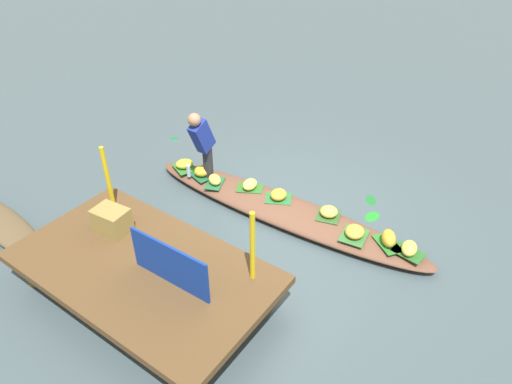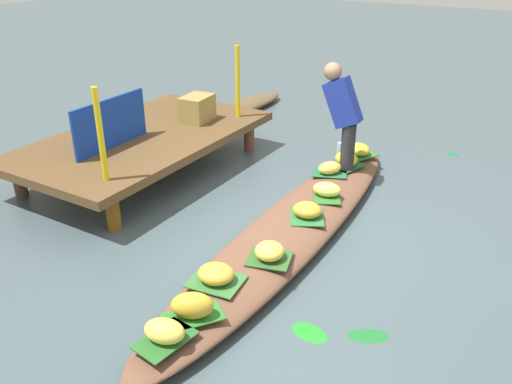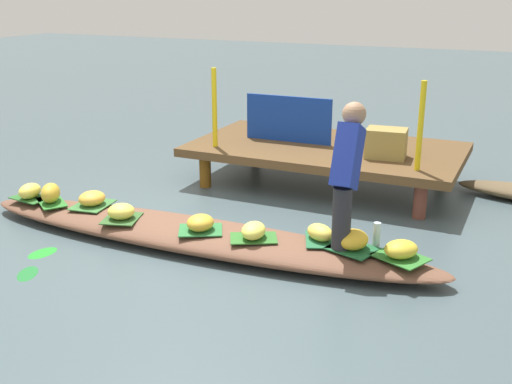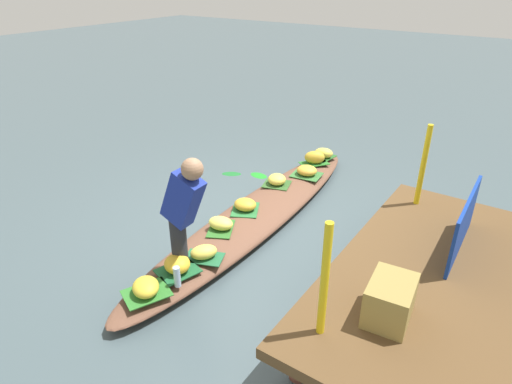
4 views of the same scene
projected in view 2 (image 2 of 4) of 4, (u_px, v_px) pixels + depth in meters
The scene contains 31 objects.
canal_water at pixel (292, 237), 5.19m from camera, with size 40.00×40.00×0.00m, color #425258.
dock_platform at pixel (144, 139), 6.48m from camera, with size 3.20×1.80×0.48m.
vendor_boat at pixel (292, 228), 5.15m from camera, with size 4.74×0.78×0.20m, color brown.
moored_boat at pixel (239, 108), 8.81m from camera, with size 2.23×0.52×0.17m, color brown.
leaf_mat_0 at pixel (193, 316), 3.80m from camera, with size 0.43×0.24×0.01m, color #2A7428.
banana_bunch_0 at pixel (192, 305), 3.75m from camera, with size 0.31×0.18×0.20m, color gold.
leaf_mat_1 at pixel (346, 165), 6.30m from camera, with size 0.38×0.33×0.01m, color #1B592F.
banana_bunch_1 at pixel (346, 159), 6.26m from camera, with size 0.27×0.25×0.17m, color gold.
leaf_mat_2 at pixel (165, 340), 3.58m from camera, with size 0.40×0.26×0.01m, color #286327.
banana_bunch_2 at pixel (164, 331), 3.54m from camera, with size 0.29×0.20×0.15m, color #F1D650.
leaf_mat_3 at pixel (307, 216), 5.15m from camera, with size 0.39×0.32×0.01m, color #296E35.
banana_bunch_3 at pixel (307, 210), 5.12m from camera, with size 0.28×0.24×0.14m, color gold.
leaf_mat_4 at pixel (216, 281), 4.19m from camera, with size 0.41×0.34×0.01m, color #357033.
banana_bunch_4 at pixel (216, 274), 4.16m from camera, with size 0.29×0.26×0.14m, color gold.
leaf_mat_5 at pixel (269, 258), 4.48m from camera, with size 0.36×0.32×0.01m, color #2F5926.
banana_bunch_5 at pixel (269, 251), 4.45m from camera, with size 0.26×0.25×0.15m, color #EED850.
leaf_mat_6 at pixel (359, 155), 6.61m from camera, with size 0.41×0.31×0.01m, color #2E742A.
banana_bunch_6 at pixel (359, 149), 6.58m from camera, with size 0.29×0.24×0.14m, color gold.
leaf_mat_7 at pixel (326, 196), 5.57m from camera, with size 0.41×0.27×0.01m, color #2D6826.
banana_bunch_7 at pixel (327, 189), 5.54m from camera, with size 0.29×0.21×0.14m, color #EEE559.
leaf_mat_8 at pixel (329, 173), 6.09m from camera, with size 0.39×0.25×0.01m, color #216239.
banana_bunch_8 at pixel (330, 168), 6.06m from camera, with size 0.28×0.19×0.14m, color #E9D04E.
vendor_person at pixel (343, 111), 5.95m from camera, with size 0.20×0.47×1.22m.
water_bottle at pixel (340, 151), 6.45m from camera, with size 0.06×0.06×0.21m, color silver.
market_banner at pixel (111, 123), 5.95m from camera, with size 1.10×0.03×0.56m, color navy.
railing_post_west at pixel (100, 135), 5.05m from camera, with size 0.06×0.06×0.93m, color yellow.
railing_post_east at pixel (238, 82), 6.89m from camera, with size 0.06×0.06×0.93m, color yellow.
produce_crate at pixel (197, 108), 6.87m from camera, with size 0.44×0.32×0.33m, color olive.
drifting_plant_0 at pixel (310, 332), 3.94m from camera, with size 0.30×0.19×0.01m, color #218E26.
drifting_plant_1 at pixel (453, 154), 7.15m from camera, with size 0.16×0.13×0.01m, color #176C38.
drifting_plant_2 at pixel (368, 336), 3.91m from camera, with size 0.30×0.16×0.01m, color #1D692B.
Camera 2 is at (-4.02, -2.02, 2.66)m, focal length 37.22 mm.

